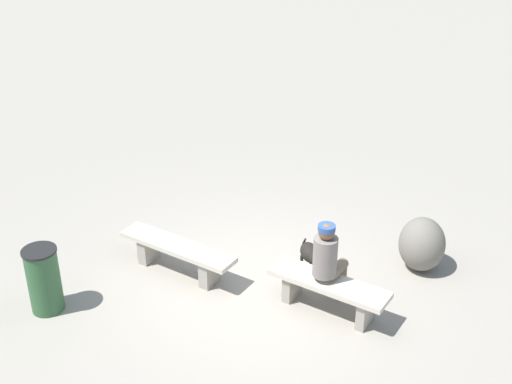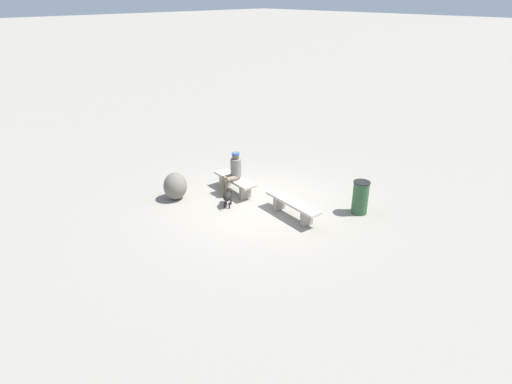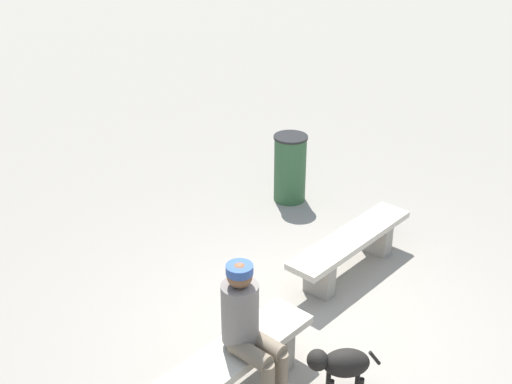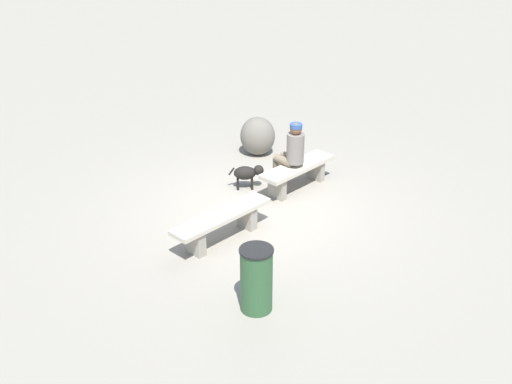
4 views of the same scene
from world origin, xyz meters
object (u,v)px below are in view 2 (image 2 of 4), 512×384
(bench_left, at_px, (293,206))
(bench_right, at_px, (235,182))
(trash_bin, at_px, (360,197))
(seated_person, at_px, (233,171))
(dog, at_px, (228,196))
(boulder, at_px, (175,186))

(bench_left, height_order, bench_right, bench_right)
(bench_left, relative_size, trash_bin, 2.02)
(seated_person, height_order, dog, seated_person)
(bench_left, xyz_separation_m, seated_person, (2.18, 0.16, 0.42))
(bench_right, bearing_deg, boulder, 67.89)
(bench_left, xyz_separation_m, boulder, (3.10, 1.59, 0.07))
(bench_left, distance_m, bench_right, 2.24)
(bench_right, height_order, seated_person, seated_person)
(trash_bin, bearing_deg, bench_right, 24.84)
(boulder, bearing_deg, bench_right, -119.46)
(seated_person, distance_m, trash_bin, 3.68)
(bench_right, relative_size, seated_person, 1.29)
(bench_right, distance_m, seated_person, 0.42)
(seated_person, height_order, boulder, seated_person)
(dog, relative_size, boulder, 0.67)
(bench_left, relative_size, bench_right, 1.12)
(seated_person, relative_size, boulder, 1.62)
(trash_bin, bearing_deg, bench_left, 53.26)
(bench_left, bearing_deg, boulder, 34.53)
(seated_person, bearing_deg, trash_bin, -145.62)
(dog, distance_m, trash_bin, 3.63)
(bench_right, distance_m, boulder, 1.75)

